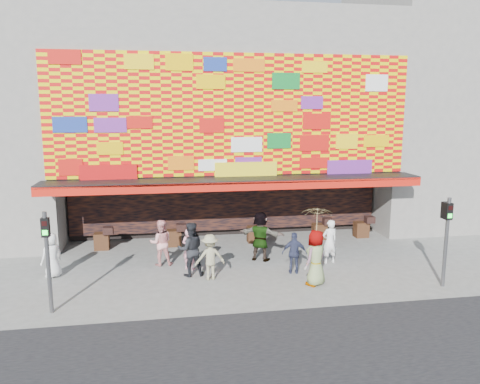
{
  "coord_description": "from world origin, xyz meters",
  "views": [
    {
      "loc": [
        -2.9,
        -14.96,
        5.88
      ],
      "look_at": [
        -0.07,
        2.0,
        2.75
      ],
      "focal_mm": 35.0,
      "sensor_mm": 36.0,
      "label": 1
    }
  ],
  "objects_px": {
    "ped_i": "(161,243)",
    "ped_g": "(316,258)",
    "signal_left": "(47,251)",
    "signal_right": "(447,232)",
    "ped_c": "(191,249)",
    "ped_e": "(294,253)",
    "ped_b": "(189,249)",
    "ped_d": "(210,257)",
    "ped_h": "(330,242)",
    "ped_a": "(52,255)",
    "ped_f": "(260,236)",
    "parasol": "(317,222)"
  },
  "relations": [
    {
      "from": "ped_a",
      "to": "ped_c",
      "type": "xyz_separation_m",
      "value": [
        4.78,
        -0.62,
        0.17
      ]
    },
    {
      "from": "ped_i",
      "to": "ped_a",
      "type": "bearing_deg",
      "value": 7.63
    },
    {
      "from": "ped_g",
      "to": "ped_f",
      "type": "bearing_deg",
      "value": -102.38
    },
    {
      "from": "ped_b",
      "to": "ped_i",
      "type": "height_order",
      "value": "ped_i"
    },
    {
      "from": "ped_g",
      "to": "parasol",
      "type": "bearing_deg",
      "value": 53.22
    },
    {
      "from": "signal_right",
      "to": "ped_i",
      "type": "relative_size",
      "value": 1.72
    },
    {
      "from": "ped_b",
      "to": "ped_d",
      "type": "distance_m",
      "value": 1.28
    },
    {
      "from": "ped_b",
      "to": "ped_d",
      "type": "xyz_separation_m",
      "value": [
        0.65,
        -1.1,
        0.02
      ]
    },
    {
      "from": "ped_f",
      "to": "ped_g",
      "type": "height_order",
      "value": "ped_f"
    },
    {
      "from": "ped_f",
      "to": "ped_d",
      "type": "bearing_deg",
      "value": 67.95
    },
    {
      "from": "signal_right",
      "to": "ped_c",
      "type": "distance_m",
      "value": 8.6
    },
    {
      "from": "ped_e",
      "to": "ped_g",
      "type": "height_order",
      "value": "ped_g"
    },
    {
      "from": "ped_h",
      "to": "parasol",
      "type": "bearing_deg",
      "value": 47.98
    },
    {
      "from": "ped_c",
      "to": "signal_right",
      "type": "bearing_deg",
      "value": 159.96
    },
    {
      "from": "ped_f",
      "to": "ped_i",
      "type": "height_order",
      "value": "ped_f"
    },
    {
      "from": "signal_left",
      "to": "signal_right",
      "type": "xyz_separation_m",
      "value": [
        12.4,
        0.0,
        0.0
      ]
    },
    {
      "from": "ped_f",
      "to": "signal_right",
      "type": "bearing_deg",
      "value": 175.34
    },
    {
      "from": "signal_right",
      "to": "ped_b",
      "type": "bearing_deg",
      "value": 159.9
    },
    {
      "from": "signal_right",
      "to": "ped_a",
      "type": "height_order",
      "value": "signal_right"
    },
    {
      "from": "ped_d",
      "to": "ped_a",
      "type": "bearing_deg",
      "value": -17.57
    },
    {
      "from": "ped_d",
      "to": "ped_e",
      "type": "height_order",
      "value": "ped_d"
    },
    {
      "from": "signal_left",
      "to": "ped_h",
      "type": "xyz_separation_m",
      "value": [
        9.48,
        2.86,
        -1.02
      ]
    },
    {
      "from": "ped_b",
      "to": "ped_f",
      "type": "height_order",
      "value": "ped_f"
    },
    {
      "from": "ped_a",
      "to": "ped_e",
      "type": "distance_m",
      "value": 8.51
    },
    {
      "from": "signal_right",
      "to": "parasol",
      "type": "xyz_separation_m",
      "value": [
        -4.16,
        0.81,
        0.31
      ]
    },
    {
      "from": "ped_e",
      "to": "ped_h",
      "type": "xyz_separation_m",
      "value": [
        1.63,
        0.87,
        0.09
      ]
    },
    {
      "from": "ped_g",
      "to": "ped_h",
      "type": "distance_m",
      "value": 2.4
    },
    {
      "from": "signal_right",
      "to": "ped_g",
      "type": "xyz_separation_m",
      "value": [
        -4.16,
        0.81,
        -0.92
      ]
    },
    {
      "from": "ped_e",
      "to": "ped_g",
      "type": "bearing_deg",
      "value": 120.15
    },
    {
      "from": "ped_c",
      "to": "ped_e",
      "type": "xyz_separation_m",
      "value": [
        3.66,
        -0.39,
        -0.21
      ]
    },
    {
      "from": "signal_right",
      "to": "ped_d",
      "type": "height_order",
      "value": "signal_right"
    },
    {
      "from": "ped_a",
      "to": "ped_b",
      "type": "height_order",
      "value": "ped_a"
    },
    {
      "from": "ped_h",
      "to": "ped_c",
      "type": "bearing_deg",
      "value": -5.67
    },
    {
      "from": "ped_i",
      "to": "parasol",
      "type": "xyz_separation_m",
      "value": [
        5.09,
        -2.87,
        1.3
      ]
    },
    {
      "from": "ped_e",
      "to": "signal_right",
      "type": "bearing_deg",
      "value": 168.22
    },
    {
      "from": "signal_left",
      "to": "ped_f",
      "type": "relative_size",
      "value": 1.55
    },
    {
      "from": "ped_a",
      "to": "ped_g",
      "type": "xyz_separation_m",
      "value": [
        8.84,
        -2.2,
        0.15
      ]
    },
    {
      "from": "ped_h",
      "to": "ped_i",
      "type": "xyz_separation_m",
      "value": [
        -6.33,
        0.81,
        0.03
      ]
    },
    {
      "from": "signal_left",
      "to": "ped_g",
      "type": "xyz_separation_m",
      "value": [
        8.24,
        0.81,
        -0.92
      ]
    },
    {
      "from": "ped_b",
      "to": "ped_a",
      "type": "bearing_deg",
      "value": 34.47
    },
    {
      "from": "signal_left",
      "to": "ped_i",
      "type": "bearing_deg",
      "value": 49.4
    },
    {
      "from": "ped_a",
      "to": "ped_c",
      "type": "relative_size",
      "value": 0.83
    },
    {
      "from": "signal_right",
      "to": "ped_a",
      "type": "xyz_separation_m",
      "value": [
        -13.0,
        3.01,
        -1.06
      ]
    },
    {
      "from": "ped_d",
      "to": "ped_f",
      "type": "height_order",
      "value": "ped_f"
    },
    {
      "from": "ped_i",
      "to": "ped_g",
      "type": "bearing_deg",
      "value": 148.12
    },
    {
      "from": "ped_a",
      "to": "ped_c",
      "type": "height_order",
      "value": "ped_c"
    },
    {
      "from": "ped_a",
      "to": "ped_e",
      "type": "bearing_deg",
      "value": 128.56
    },
    {
      "from": "ped_c",
      "to": "ped_i",
      "type": "relative_size",
      "value": 1.1
    },
    {
      "from": "ped_f",
      "to": "parasol",
      "type": "height_order",
      "value": "parasol"
    },
    {
      "from": "ped_e",
      "to": "ped_d",
      "type": "bearing_deg",
      "value": 13.43
    }
  ]
}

